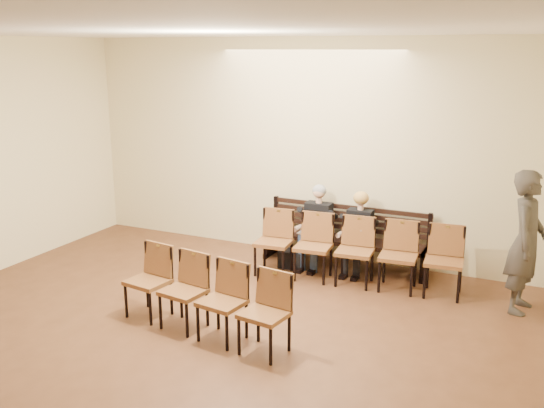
{
  "coord_description": "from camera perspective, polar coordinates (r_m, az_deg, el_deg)",
  "views": [
    {
      "loc": [
        3.52,
        -3.96,
        3.32
      ],
      "look_at": [
        -0.22,
        4.05,
        1.04
      ],
      "focal_mm": 40.0,
      "sensor_mm": 36.0,
      "label": 1
    }
  ],
  "objects": [
    {
      "name": "room_walls",
      "position": [
        5.96,
        -11.52,
        6.62
      ],
      "size": [
        8.02,
        10.01,
        3.51
      ],
      "color": "beige",
      "rests_on": "ground"
    },
    {
      "name": "water_bottle",
      "position": [
        8.97,
        8.39,
        -3.61
      ],
      "size": [
        0.08,
        0.08,
        0.22
      ],
      "primitive_type": "cylinder",
      "rotation": [
        0.0,
        0.0,
        0.13
      ],
      "color": "silver",
      "rests_on": "bench"
    },
    {
      "name": "bag",
      "position": [
        9.47,
        1.85,
        -5.19
      ],
      "size": [
        0.39,
        0.28,
        0.28
      ],
      "primitive_type": "cube",
      "rotation": [
        0.0,
        0.0,
        0.06
      ],
      "color": "black",
      "rests_on": "ground"
    },
    {
      "name": "seated_woman",
      "position": [
        9.29,
        8.06,
        -3.07
      ],
      "size": [
        0.47,
        0.65,
        1.09
      ],
      "primitive_type": null,
      "color": "black",
      "rests_on": "ground"
    },
    {
      "name": "bench",
      "position": [
        9.57,
        6.77,
        -4.53
      ],
      "size": [
        2.6,
        0.9,
        0.45
      ],
      "primitive_type": "cube",
      "color": "black",
      "rests_on": "ground"
    },
    {
      "name": "chair_row_back",
      "position": [
        7.29,
        -6.59,
        -8.7
      ],
      "size": [
        2.3,
        0.82,
        0.93
      ],
      "primitive_type": "cube",
      "rotation": [
        0.0,
        0.0,
        -0.14
      ],
      "color": "brown",
      "rests_on": "ground"
    },
    {
      "name": "laptop",
      "position": [
        9.28,
        3.66,
        -2.74
      ],
      "size": [
        0.39,
        0.32,
        0.26
      ],
      "primitive_type": "cube",
      "rotation": [
        0.0,
        0.0,
        0.12
      ],
      "color": "#B6B7BB",
      "rests_on": "bench"
    },
    {
      "name": "seated_man",
      "position": [
        9.47,
        4.18,
        -2.23
      ],
      "size": [
        0.5,
        0.7,
        1.21
      ],
      "primitive_type": null,
      "color": "black",
      "rests_on": "ground"
    },
    {
      "name": "chair_row_front",
      "position": [
        8.79,
        7.79,
        -4.49
      ],
      "size": [
        3.02,
        0.79,
        0.97
      ],
      "primitive_type": "cube",
      "rotation": [
        0.0,
        0.0,
        0.09
      ],
      "color": "brown",
      "rests_on": "ground"
    },
    {
      "name": "passerby",
      "position": [
        8.33,
        22.89,
        -2.39
      ],
      "size": [
        0.6,
        0.84,
        2.14
      ],
      "primitive_type": "imported",
      "rotation": [
        0.0,
        0.0,
        1.45
      ],
      "color": "#37322D",
      "rests_on": "ground"
    }
  ]
}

